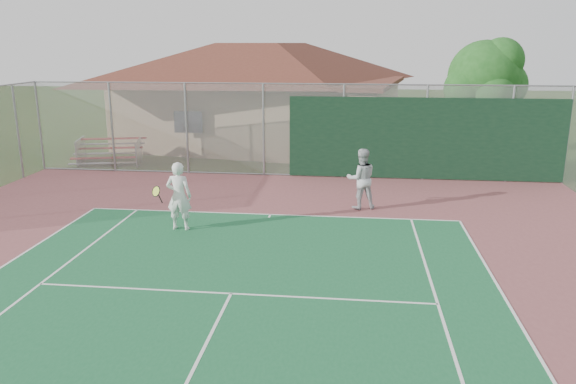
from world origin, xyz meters
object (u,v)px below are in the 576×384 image
object	(u,v)px
clubhouse	(262,84)
tree	(486,79)
player_grey_back	(361,179)
bleachers	(109,151)
player_white_front	(179,197)

from	to	relation	value
clubhouse	tree	world-z (taller)	clubhouse
player_grey_back	clubhouse	bearing A→B (deg)	-78.70
tree	player_grey_back	distance (m)	10.88
bleachers	player_white_front	bearing A→B (deg)	-69.50
bleachers	tree	distance (m)	16.61
clubhouse	bleachers	distance (m)	8.20
player_grey_back	player_white_front	bearing A→B (deg)	15.64
player_white_front	tree	bearing A→B (deg)	-130.66
clubhouse	bleachers	size ratio (longest dim) A/B	4.95
clubhouse	tree	xyz separation A→B (m)	(10.23, -1.80, 0.43)
tree	player_grey_back	world-z (taller)	tree
bleachers	player_grey_back	distance (m)	11.95
bleachers	tree	world-z (taller)	tree
tree	player_white_front	size ratio (longest dim) A/B	2.77
clubhouse	tree	distance (m)	10.40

